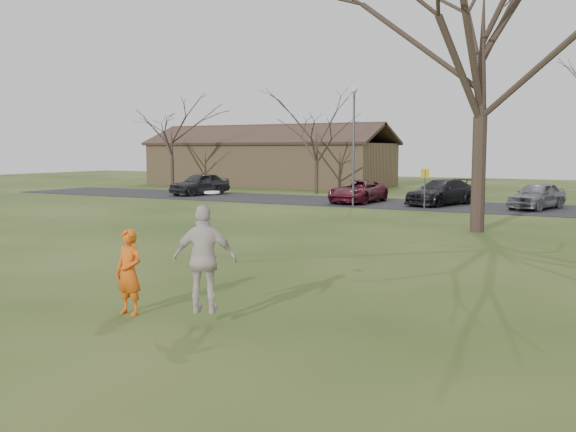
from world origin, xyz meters
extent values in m
plane|color=#1E380F|center=(0.00, 0.00, 0.00)|extent=(120.00, 120.00, 0.00)
cube|color=black|center=(0.00, 25.00, 0.02)|extent=(62.00, 6.50, 0.04)
imported|color=#E35B12|center=(-1.12, -0.05, 0.79)|extent=(0.59, 0.40, 1.58)
imported|color=#27282A|center=(-18.04, 25.34, 0.77)|extent=(2.63, 4.55, 1.46)
imported|color=#551422|center=(-6.57, 24.60, 0.68)|extent=(2.24, 4.63, 1.27)
imported|color=black|center=(-2.03, 25.27, 0.73)|extent=(3.41, 5.12, 1.38)
imported|color=slate|center=(2.83, 25.19, 0.72)|extent=(2.72, 4.27, 1.36)
imported|color=beige|center=(0.57, -0.05, 1.17)|extent=(1.17, 0.86, 1.85)
cylinder|color=white|center=(0.62, 0.12, 2.29)|extent=(0.27, 0.27, 0.04)
cube|color=#8C6D4C|center=(-20.00, 38.00, 1.75)|extent=(20.00, 8.00, 3.50)
cube|color=#33231C|center=(-20.00, 35.95, 4.25)|extent=(20.60, 4.40, 1.78)
cube|color=#33231C|center=(-20.00, 40.05, 4.25)|extent=(20.60, 4.40, 1.78)
cube|color=#38281E|center=(-20.00, 38.00, 4.95)|extent=(20.60, 0.45, 0.20)
cylinder|color=#47474C|center=(-6.00, 22.50, 3.00)|extent=(0.12, 0.12, 6.00)
sphere|color=beige|center=(-6.00, 22.50, 6.10)|extent=(0.34, 0.34, 0.34)
cylinder|color=#47474C|center=(-2.00, 22.00, 1.00)|extent=(0.06, 0.06, 2.00)
cube|color=yellow|center=(-2.00, 22.00, 1.85)|extent=(0.35, 0.35, 0.45)
camera|label=1|loc=(6.83, -8.74, 3.02)|focal=39.64mm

